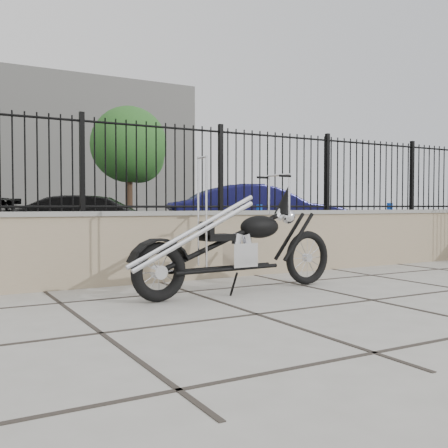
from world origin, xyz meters
TOP-DOWN VIEW (x-y plane):
  - ground_plane at (0.00, 0.00)m, footprint 90.00×90.00m
  - parking_lot at (0.00, 12.50)m, footprint 30.00×30.00m
  - retaining_wall at (0.00, 2.50)m, footprint 14.00×0.36m
  - iron_fence at (0.00, 2.50)m, footprint 14.00×0.08m
  - chopper_motorcycle at (0.46, 1.14)m, footprint 2.72×0.69m
  - car_black at (0.55, 7.07)m, footprint 4.67×3.41m
  - car_blue at (4.63, 6.94)m, footprint 4.98×3.08m
  - bollard_b at (3.23, 4.87)m, footprint 0.15×0.15m
  - bollard_c at (6.40, 4.31)m, footprint 0.17×0.17m
  - tree_right at (4.50, 16.49)m, footprint 3.11×3.11m

SIDE VIEW (x-z plane):
  - ground_plane at x=0.00m, z-range 0.00..0.00m
  - parking_lot at x=0.00m, z-range 0.00..0.00m
  - retaining_wall at x=0.00m, z-range 0.00..0.96m
  - bollard_b at x=3.23m, z-range 0.00..1.06m
  - bollard_c at x=6.40m, z-range 0.00..1.10m
  - car_black at x=0.55m, z-range 0.00..1.26m
  - car_blue at x=4.63m, z-range 0.00..1.55m
  - chopper_motorcycle at x=0.46m, z-range 0.00..1.62m
  - iron_fence at x=0.00m, z-range 0.96..2.16m
  - tree_right at x=4.50m, z-range 1.05..6.30m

